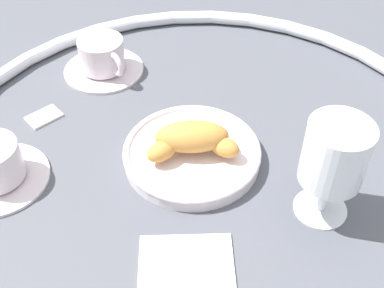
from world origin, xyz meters
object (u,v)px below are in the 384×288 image
folded_napkin (187,274)px  sugar_packet (44,116)px  juice_glass_left (334,159)px  pastry_plate (192,153)px  coffee_cup_near (103,58)px  croissant_large (192,139)px

folded_napkin → sugar_packet: bearing=-69.9°
juice_glass_left → pastry_plate: bearing=-47.4°
pastry_plate → coffee_cup_near: coffee_cup_near is taller
pastry_plate → juice_glass_left: size_ratio=1.37×
croissant_large → sugar_packet: 0.25m
coffee_cup_near → folded_napkin: 0.42m
pastry_plate → croissant_large: bearing=73.6°
pastry_plate → folded_napkin: size_ratio=1.75×
juice_glass_left → sugar_packet: size_ratio=2.80×
coffee_cup_near → folded_napkin: coffee_cup_near is taller
coffee_cup_near → pastry_plate: bearing=106.5°
pastry_plate → croissant_large: (0.00, 0.00, 0.03)m
pastry_plate → croissant_large: croissant_large is taller
juice_glass_left → sugar_packet: bearing=-43.4°
sugar_packet → folded_napkin: sugar_packet is taller
pastry_plate → sugar_packet: bearing=-40.3°
pastry_plate → folded_napkin: bearing=69.3°
pastry_plate → folded_napkin: 0.19m
coffee_cup_near → sugar_packet: size_ratio=2.72×
coffee_cup_near → folded_napkin: (-0.01, 0.42, -0.02)m
folded_napkin → croissant_large: bearing=-110.8°
croissant_large → coffee_cup_near: 0.26m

